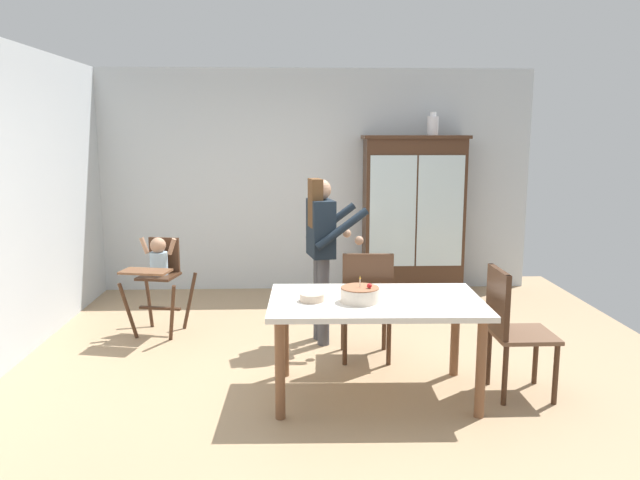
% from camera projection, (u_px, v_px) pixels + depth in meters
% --- Properties ---
extents(ground_plane, '(6.24, 6.24, 0.00)m').
position_uv_depth(ground_plane, '(324.00, 365.00, 5.18)').
color(ground_plane, tan).
extents(wall_back, '(5.32, 0.06, 2.70)m').
position_uv_depth(wall_back, '(314.00, 181.00, 7.53)').
color(wall_back, silver).
rests_on(wall_back, ground_plane).
extents(china_cabinet, '(1.24, 0.48, 1.91)m').
position_uv_depth(china_cabinet, '(413.00, 215.00, 7.39)').
color(china_cabinet, '#422819').
rests_on(china_cabinet, ground_plane).
extents(ceramic_vase, '(0.13, 0.13, 0.27)m').
position_uv_depth(ceramic_vase, '(433.00, 125.00, 7.21)').
color(ceramic_vase, white).
rests_on(ceramic_vase, china_cabinet).
extents(high_chair_with_toddler, '(0.68, 0.77, 0.95)m').
position_uv_depth(high_chair_with_toddler, '(158.00, 268.00, 5.89)').
color(high_chair_with_toddler, '#422819').
rests_on(high_chair_with_toddler, ground_plane).
extents(adult_person, '(0.57, 0.56, 1.53)m').
position_uv_depth(adult_person, '(322.00, 240.00, 5.59)').
color(adult_person, '#47474C').
rests_on(adult_person, ground_plane).
extents(dining_table, '(1.57, 0.97, 0.74)m').
position_uv_depth(dining_table, '(376.00, 311.00, 4.48)').
color(dining_table, silver).
rests_on(dining_table, ground_plane).
extents(birthday_cake, '(0.28, 0.28, 0.19)m').
position_uv_depth(birthday_cake, '(360.00, 294.00, 4.38)').
color(birthday_cake, beige).
rests_on(birthday_cake, dining_table).
extents(serving_bowl, '(0.18, 0.18, 0.05)m').
position_uv_depth(serving_bowl, '(312.00, 297.00, 4.41)').
color(serving_bowl, '#C6AD93').
rests_on(serving_bowl, dining_table).
extents(dining_chair_far_side, '(0.46, 0.46, 0.96)m').
position_uv_depth(dining_chair_far_side, '(367.00, 299.00, 5.16)').
color(dining_chair_far_side, '#422819').
rests_on(dining_chair_far_side, ground_plane).
extents(dining_chair_right_end, '(0.44, 0.44, 0.96)m').
position_uv_depth(dining_chair_right_end, '(510.00, 323.00, 4.51)').
color(dining_chair_right_end, '#422819').
rests_on(dining_chair_right_end, ground_plane).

